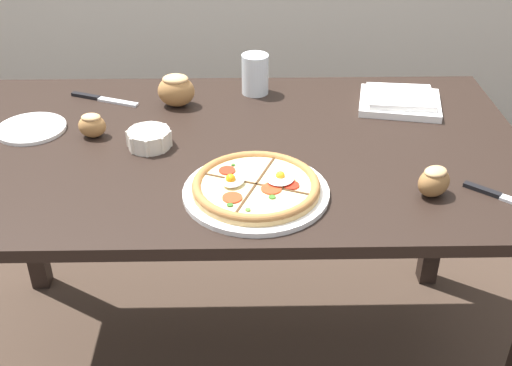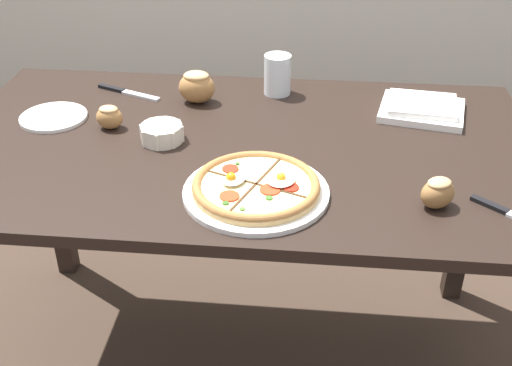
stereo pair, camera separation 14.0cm
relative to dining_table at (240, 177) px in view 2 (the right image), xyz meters
The scene contains 11 objects.
ground_plane 0.67m from the dining_table, ahead, with size 12.00×12.00×0.00m, color #3D2D23.
dining_table is the anchor object (origin of this frame).
pizza 0.27m from the dining_table, 74.49° to the right, with size 0.32×0.32×0.05m.
ramekin_bowl 0.23m from the dining_table, behind, with size 0.11×0.11×0.04m.
napkin_folded 0.54m from the dining_table, 24.32° to the left, with size 0.25×0.23×0.04m.
bread_piece_near 0.31m from the dining_table, 122.86° to the left, with size 0.11×0.08×0.09m.
bread_piece_mid 0.38m from the dining_table, behind, with size 0.07×0.06×0.06m.
bread_piece_far 0.53m from the dining_table, 28.11° to the right, with size 0.10×0.09×0.07m.
knife_main 0.46m from the dining_table, 143.52° to the left, with size 0.20×0.10×0.01m.
water_glass 0.36m from the dining_table, 77.07° to the left, with size 0.08×0.08×0.12m.
side_saucer 0.54m from the dining_table, behind, with size 0.18×0.18×0.01m.
Camera 2 is at (0.18, -1.42, 1.55)m, focal length 45.00 mm.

